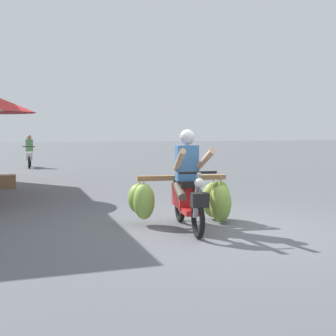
{
  "coord_description": "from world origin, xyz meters",
  "views": [
    {
      "loc": [
        -3.0,
        -6.21,
        1.55
      ],
      "look_at": [
        -0.5,
        1.23,
        0.9
      ],
      "focal_mm": 47.45,
      "sensor_mm": 36.0,
      "label": 1
    }
  ],
  "objects": [
    {
      "name": "motorbike_distant_ahead_left",
      "position": [
        -2.6,
        13.65,
        0.57
      ],
      "size": [
        0.5,
        1.62,
        1.4
      ],
      "color": "black",
      "rests_on": "ground"
    },
    {
      "name": "ground_plane",
      "position": [
        0.0,
        0.0,
        0.0
      ],
      "size": [
        120.0,
        120.0,
        0.0
      ],
      "primitive_type": "plane",
      "color": "#56595E"
    },
    {
      "name": "produce_crate",
      "position": [
        -3.4,
        6.66,
        0.18
      ],
      "size": [
        0.56,
        0.4,
        0.36
      ],
      "primitive_type": "cube",
      "color": "olive",
      "rests_on": "ground"
    },
    {
      "name": "motorbike_main_loaded",
      "position": [
        -0.35,
        0.57,
        0.5
      ],
      "size": [
        1.83,
        1.76,
        1.58
      ],
      "color": "black",
      "rests_on": "ground"
    }
  ]
}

